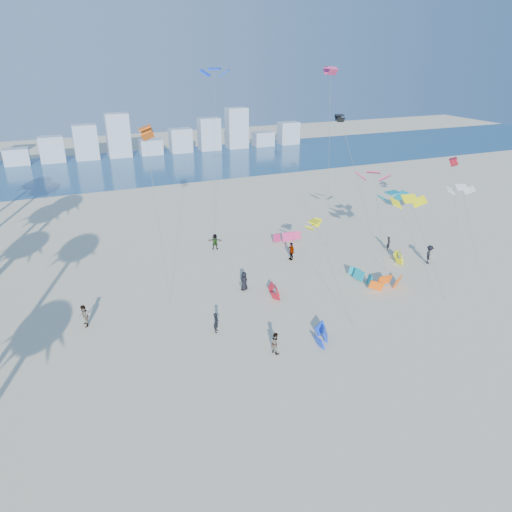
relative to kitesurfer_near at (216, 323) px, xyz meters
name	(u,v)px	position (x,y,z in m)	size (l,w,h in m)	color
ground	(321,455)	(1.30, -13.46, -0.81)	(220.00, 220.00, 0.00)	beige
ocean	(121,168)	(1.30, 58.54, -0.80)	(220.00, 220.00, 0.00)	navy
kitesurfer_near	(216,323)	(0.00, 0.00, 0.00)	(0.59, 0.39, 1.61)	black
kitesurfer_mid	(275,343)	(2.95, -4.14, -0.01)	(0.78, 0.61, 1.60)	gray
kitesurfers_far	(283,262)	(9.37, 7.94, 0.09)	(33.54, 13.00, 1.91)	black
grounded_kites	(338,273)	(13.38, 4.47, -0.33)	(16.52, 20.68, 1.06)	#0D3AEB
flying_kites	(339,147)	(15.80, 9.59, 10.30)	(35.63, 22.73, 18.47)	#F9F60D
distant_skyline	(105,142)	(0.11, 68.54, 2.28)	(85.00, 3.00, 8.40)	#9EADBF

